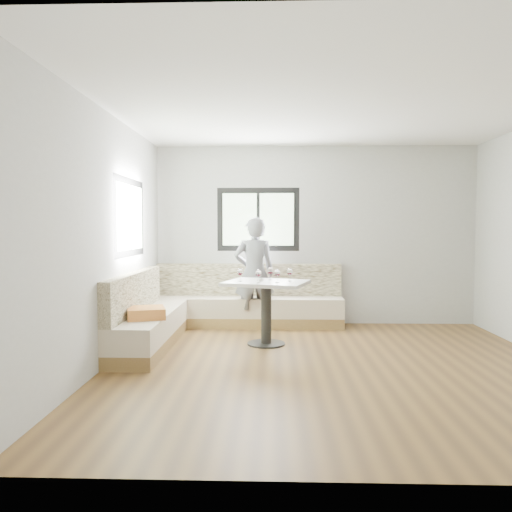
% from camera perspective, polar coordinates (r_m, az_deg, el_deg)
% --- Properties ---
extents(room, '(5.01, 5.01, 2.81)m').
position_cam_1_polar(room, '(5.51, 8.10, 2.11)').
color(room, brown).
rests_on(room, ground).
extents(banquette, '(2.90, 2.80, 0.95)m').
position_cam_1_polar(banquette, '(7.18, -5.51, -6.28)').
color(banquette, olive).
rests_on(banquette, ground).
extents(table, '(1.19, 1.05, 0.83)m').
position_cam_1_polar(table, '(6.47, 1.18, -4.73)').
color(table, black).
rests_on(table, ground).
extents(person, '(0.65, 0.47, 1.68)m').
position_cam_1_polar(person, '(7.49, -0.19, -1.97)').
color(person, slate).
rests_on(person, ground).
extents(olive_ramekin, '(0.09, 0.09, 0.04)m').
position_cam_1_polar(olive_ramekin, '(6.48, 0.47, -2.71)').
color(olive_ramekin, white).
rests_on(olive_ramekin, table).
extents(wine_glass_a, '(0.08, 0.08, 0.17)m').
position_cam_1_polar(wine_glass_a, '(6.40, -1.84, -1.87)').
color(wine_glass_a, white).
rests_on(wine_glass_a, table).
extents(wine_glass_b, '(0.08, 0.08, 0.17)m').
position_cam_1_polar(wine_glass_b, '(6.24, 0.27, -2.00)').
color(wine_glass_b, white).
rests_on(wine_glass_b, table).
extents(wine_glass_c, '(0.08, 0.08, 0.17)m').
position_cam_1_polar(wine_glass_c, '(6.27, 2.44, -1.98)').
color(wine_glass_c, white).
rests_on(wine_glass_c, table).
extents(wine_glass_d, '(0.08, 0.08, 0.17)m').
position_cam_1_polar(wine_glass_d, '(6.57, 1.63, -1.75)').
color(wine_glass_d, white).
rests_on(wine_glass_d, table).
extents(wine_glass_e, '(0.08, 0.08, 0.17)m').
position_cam_1_polar(wine_glass_e, '(6.45, 3.88, -1.85)').
color(wine_glass_e, white).
rests_on(wine_glass_e, table).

